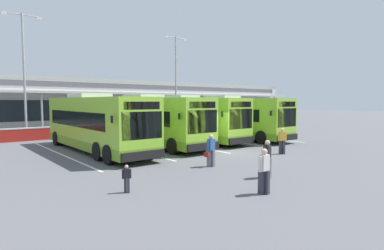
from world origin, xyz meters
The scene contains 19 objects.
ground_plane centered at (0.00, 0.00, 0.00)m, with size 200.00×200.00×0.00m, color #56565B.
terminal_building centered at (0.00, 26.91, 3.01)m, with size 70.00×13.00×6.00m.
red_barrier_wall centered at (0.00, 14.50, 0.56)m, with size 60.00×0.40×1.10m.
coach_bus_leftmost centered at (-6.23, 5.60, 1.79)m, with size 2.99×12.15×3.78m.
coach_bus_left_centre centered at (-1.86, 6.05, 1.79)m, with size 2.99×12.15×3.78m.
coach_bus_centre centered at (2.18, 6.66, 1.79)m, with size 2.99×12.15×3.78m.
coach_bus_right_centre centered at (6.19, 5.70, 1.79)m, with size 2.99×12.15×3.78m.
bay_stripe_far_west centered at (-8.40, 6.00, 0.00)m, with size 0.14×13.00×0.01m, color silver.
bay_stripe_west centered at (-4.20, 6.00, 0.00)m, with size 0.14×13.00×0.01m, color silver.
bay_stripe_mid_west centered at (0.00, 6.00, 0.00)m, with size 0.14×13.00×0.01m, color silver.
bay_stripe_centre centered at (4.20, 6.00, 0.00)m, with size 0.14×13.00×0.01m, color silver.
bay_stripe_mid_east centered at (8.40, 6.00, 0.00)m, with size 0.14×13.00×0.01m, color silver.
pedestrian_with_handbag centered at (-3.69, -2.71, 0.86)m, with size 0.63×0.31×1.62m.
pedestrian_in_dark_coat centered at (-5.38, -7.36, 0.87)m, with size 0.53×0.30×1.62m.
pedestrian_child centered at (-9.06, -4.17, 0.54)m, with size 0.33×0.24×1.00m.
pedestrian_near_bin centered at (2.33, -2.66, 0.87)m, with size 0.50×0.42×1.62m.
pedestrian_approaching_bus centered at (-3.36, -5.93, 0.87)m, with size 0.54×0.29×1.62m.
lamp_post_west centered at (-8.06, 17.16, 6.29)m, with size 3.24×0.28×11.00m.
lamp_post_centre centered at (8.30, 16.76, 6.29)m, with size 3.24×0.28×11.00m.
Camera 1 is at (-14.19, -14.27, 3.26)m, focal length 29.55 mm.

